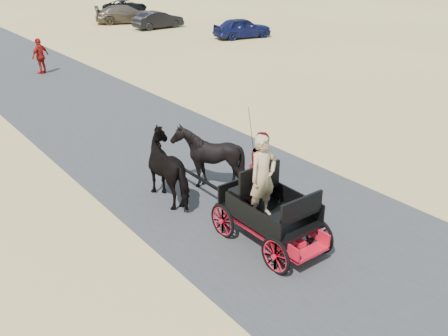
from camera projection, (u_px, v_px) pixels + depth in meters
ground at (357, 265)px, 10.10m from camera, size 140.00×140.00×0.00m
road at (357, 265)px, 10.10m from camera, size 6.00×140.00×0.01m
carriage at (269, 228)px, 10.70m from camera, size 1.30×2.40×0.72m
horse_left at (172, 168)px, 12.36m from camera, size 0.91×2.01×1.70m
horse_right at (208, 157)px, 12.97m from camera, size 1.37×1.54×1.70m
driver_man at (263, 177)px, 10.10m from camera, size 0.66×0.43×1.80m
passenger_woman at (263, 167)px, 10.82m from camera, size 0.77×0.60×1.58m
pedestrian at (40, 56)px, 24.24m from camera, size 1.09×0.82×1.73m
car_a at (242, 28)px, 33.29m from camera, size 4.15×2.34×1.33m
car_b at (158, 20)px, 36.95m from camera, size 3.83×1.42×1.25m
car_c at (126, 14)px, 39.25m from camera, size 5.11×3.60×1.37m
car_d at (126, 6)px, 44.93m from camera, size 4.41×2.69×1.14m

